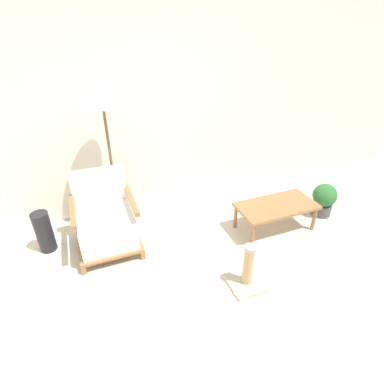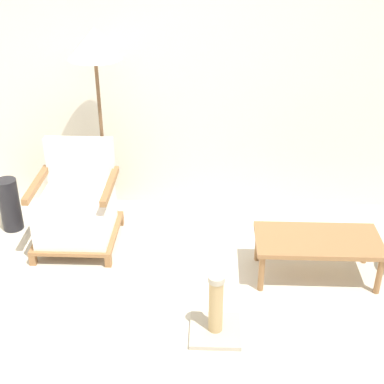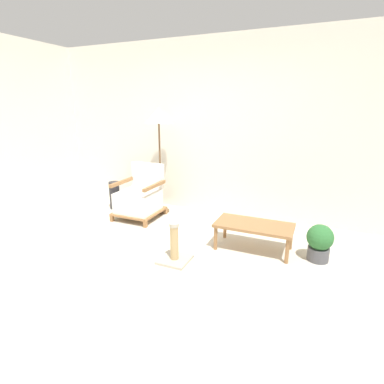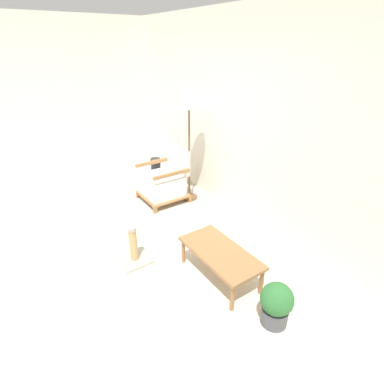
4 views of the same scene
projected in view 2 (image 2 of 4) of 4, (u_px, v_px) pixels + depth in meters
ground_plane at (180, 375)px, 3.21m from camera, size 14.00×14.00×0.00m
wall_back at (194, 59)px, 4.46m from camera, size 8.00×0.06×2.70m
armchair at (77, 209)px, 4.33m from camera, size 0.64×0.66×0.82m
floor_lamp at (95, 55)px, 4.09m from camera, size 0.42×0.42×1.68m
coffee_table at (318, 243)px, 3.93m from camera, size 0.92×0.46×0.33m
vase at (10, 205)px, 4.56m from camera, size 0.17×0.17×0.47m
scratching_post at (216, 316)px, 3.47m from camera, size 0.33×0.33×0.46m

